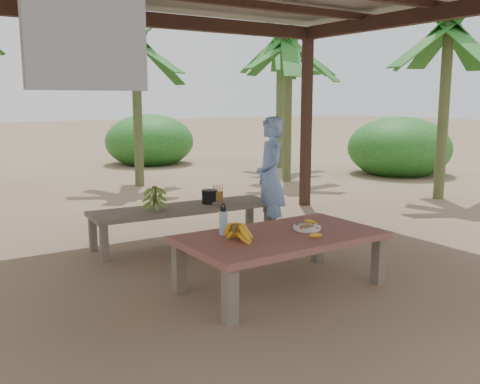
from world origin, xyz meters
TOP-DOWN VIEW (x-y plane):
  - ground at (0.00, 0.00)m, footprint 80.00×80.00m
  - work_table at (0.12, -0.59)m, footprint 1.82×1.03m
  - bench at (0.08, 1.24)m, footprint 2.23×0.72m
  - ripe_banana_bunch at (-0.38, -0.60)m, footprint 0.34×0.31m
  - plate at (0.42, -0.59)m, footprint 0.26×0.26m
  - loose_banana_front at (0.29, -0.86)m, footprint 0.17×0.07m
  - loose_banana_side at (0.60, -0.44)m, footprint 0.09×0.15m
  - water_flask at (-0.32, -0.31)m, footprint 0.07×0.07m
  - green_banana_stalk at (-0.29, 1.26)m, footprint 0.26×0.26m
  - cooking_pot at (0.42, 1.24)m, footprint 0.19×0.19m
  - skewer_rack at (0.49, 1.17)m, footprint 0.18×0.09m
  - woman at (1.13, 0.97)m, footprint 0.52×0.63m
  - banana_plant_ne at (4.14, 4.51)m, footprint 1.80×1.80m
  - banana_plant_n at (1.31, 5.62)m, footprint 1.80×1.80m
  - banana_plant_e at (5.13, 1.49)m, footprint 1.80×1.80m
  - banana_plant_far at (5.35, 6.37)m, footprint 1.80×1.80m

SIDE VIEW (x-z plane):
  - ground at x=0.00m, z-range 0.00..0.00m
  - bench at x=0.08m, z-range 0.17..0.62m
  - work_table at x=0.12m, z-range 0.18..0.68m
  - plate at x=0.42m, z-range 0.50..0.54m
  - loose_banana_front at x=0.29m, z-range 0.50..0.54m
  - loose_banana_side at x=0.60m, z-range 0.50..0.54m
  - cooking_pot at x=0.42m, z-range 0.45..0.61m
  - skewer_rack at x=0.49m, z-range 0.45..0.69m
  - ripe_banana_bunch at x=-0.38m, z-range 0.50..0.68m
  - green_banana_stalk at x=-0.29m, z-range 0.45..0.73m
  - water_flask at x=-0.32m, z-range 0.48..0.76m
  - woman at x=1.13m, z-range 0.00..1.49m
  - banana_plant_n at x=1.31m, z-range 1.03..4.06m
  - banana_plant_ne at x=4.14m, z-range 1.05..4.13m
  - banana_plant_e at x=5.13m, z-range 1.08..4.23m
  - banana_plant_far at x=5.35m, z-range 1.18..4.54m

